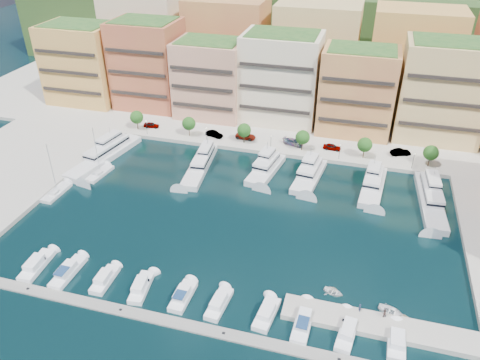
{
  "coord_description": "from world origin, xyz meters",
  "views": [
    {
      "loc": [
        22.05,
        -77.63,
        59.35
      ],
      "look_at": [
        -1.52,
        6.31,
        6.0
      ],
      "focal_mm": 35.0,
      "sensor_mm": 36.0,
      "label": 1
    }
  ],
  "objects": [
    {
      "name": "tree_4",
      "position": [
        24.0,
        33.5,
        4.74
      ],
      "size": [
        3.8,
        3.8,
        5.65
      ],
      "color": "#473323",
      "rests_on": "north_quay"
    },
    {
      "name": "backblock_2",
      "position": [
        5.0,
        74.0,
        16.0
      ],
      "size": [
        26.0,
        18.0,
        30.0
      ],
      "primitive_type": "cube",
      "color": "tan",
      "rests_on": "north_quay"
    },
    {
      "name": "tender_0",
      "position": [
        21.73,
        -16.37,
        0.36
      ],
      "size": [
        4.03,
        3.36,
        0.72
      ],
      "primitive_type": "imported",
      "rotation": [
        0.0,
        0.0,
        1.29
      ],
      "color": "white",
      "rests_on": "ground"
    },
    {
      "name": "apartment_3",
      "position": [
        -2.0,
        51.99,
        13.81
      ],
      "size": [
        22.0,
        16.5,
        25.8
      ],
      "color": "beige",
      "rests_on": "north_quay"
    },
    {
      "name": "person_0",
      "position": [
        26.26,
        -20.22,
        1.77
      ],
      "size": [
        0.59,
        0.67,
        1.53
      ],
      "primitive_type": "imported",
      "rotation": [
        0.0,
        0.0,
        2.06
      ],
      "color": "#242C49",
      "rests_on": "finger_pier"
    },
    {
      "name": "tree_3",
      "position": [
        8.0,
        33.5,
        4.74
      ],
      "size": [
        3.8,
        3.8,
        5.65
      ],
      "color": "#473323",
      "rests_on": "north_quay"
    },
    {
      "name": "tree_0",
      "position": [
        -40.0,
        33.5,
        4.74
      ],
      "size": [
        3.8,
        3.8,
        5.65
      ],
      "color": "#473323",
      "rests_on": "north_quay"
    },
    {
      "name": "apartment_4",
      "position": [
        20.0,
        49.99,
        12.81
      ],
      "size": [
        20.0,
        15.5,
        23.8
      ],
      "color": "tan",
      "rests_on": "north_quay"
    },
    {
      "name": "yacht_6",
      "position": [
        39.63,
        18.25,
        1.21
      ],
      "size": [
        6.08,
        23.71,
        7.3
      ],
      "color": "silver",
      "rests_on": "ground"
    },
    {
      "name": "sailboat_1",
      "position": [
        -43.44,
        -1.83,
        0.31
      ],
      "size": [
        3.03,
        8.47,
        13.2
      ],
      "color": "silver",
      "rests_on": "ground"
    },
    {
      "name": "sailboat_2",
      "position": [
        -38.21,
        8.56,
        0.32
      ],
      "size": [
        3.76,
        8.63,
        13.2
      ],
      "color": "silver",
      "rests_on": "ground"
    },
    {
      "name": "tender_1",
      "position": [
        21.7,
        -15.52,
        0.37
      ],
      "size": [
        1.66,
        1.51,
        0.74
      ],
      "primitive_type": "imported",
      "rotation": [
        0.0,
        0.0,
        1.34
      ],
      "color": "beige",
      "rests_on": "ground"
    },
    {
      "name": "car_3",
      "position": [
        5.25,
        35.88,
        1.83
      ],
      "size": [
        6.1,
        3.72,
        1.65
      ],
      "primitive_type": "imported",
      "rotation": [
        0.0,
        0.0,
        1.31
      ],
      "color": "gray",
      "rests_on": "north_quay"
    },
    {
      "name": "lamppost_1",
      "position": [
        -18.0,
        31.2,
        3.83
      ],
      "size": [
        0.3,
        0.3,
        4.2
      ],
      "color": "black",
      "rests_on": "north_quay"
    },
    {
      "name": "person_1",
      "position": [
        30.1,
        -20.34,
        1.79
      ],
      "size": [
        0.95,
        0.87,
        1.58
      ],
      "primitive_type": "imported",
      "rotation": [
        0.0,
        0.0,
        3.59
      ],
      "color": "#452D29",
      "rests_on": "finger_pier"
    },
    {
      "name": "apartment_1",
      "position": [
        -44.0,
        51.99,
        14.31
      ],
      "size": [
        20.0,
        16.5,
        26.8
      ],
      "color": "#B14F3B",
      "rests_on": "north_quay"
    },
    {
      "name": "cruiser_8",
      "position": [
        24.79,
        -24.59,
        0.55
      ],
      "size": [
        3.59,
        8.69,
        2.55
      ],
      "color": "white",
      "rests_on": "ground"
    },
    {
      "name": "lamppost_4",
      "position": [
        36.0,
        31.2,
        3.83
      ],
      "size": [
        0.3,
        0.3,
        4.2
      ],
      "color": "black",
      "rests_on": "north_quay"
    },
    {
      "name": "car_5",
      "position": [
        33.31,
        37.61,
        1.86
      ],
      "size": [
        5.5,
        3.68,
        1.71
      ],
      "primitive_type": "imported",
      "rotation": [
        0.0,
        0.0,
        1.97
      ],
      "color": "gray",
      "rests_on": "north_quay"
    },
    {
      "name": "backblock_1",
      "position": [
        -25.0,
        74.0,
        16.0
      ],
      "size": [
        26.0,
        18.0,
        30.0
      ],
      "primitive_type": "cube",
      "color": "tan",
      "rests_on": "north_quay"
    },
    {
      "name": "cruiser_0",
      "position": [
        -32.12,
        -24.59,
        0.55
      ],
      "size": [
        3.38,
        8.75,
        2.55
      ],
      "color": "white",
      "rests_on": "ground"
    },
    {
      "name": "tree_1",
      "position": [
        -24.0,
        33.5,
        4.74
      ],
      "size": [
        3.8,
        3.8,
        5.65
      ],
      "color": "#473323",
      "rests_on": "north_quay"
    },
    {
      "name": "north_quay",
      "position": [
        0.0,
        62.0,
        0.0
      ],
      "size": [
        220.0,
        64.0,
        2.0
      ],
      "primitive_type": "cube",
      "color": "#9E998E",
      "rests_on": "ground"
    },
    {
      "name": "yacht_3",
      "position": [
        1.04,
        21.59,
        1.21
      ],
      "size": [
        7.24,
        16.73,
        7.3
      ],
      "color": "silver",
      "rests_on": "ground"
    },
    {
      "name": "cruiser_2",
      "position": [
        -18.0,
        -24.58,
        0.55
      ],
      "size": [
        2.67,
        7.17,
        2.55
      ],
      "color": "white",
      "rests_on": "ground"
    },
    {
      "name": "finger_pier",
      "position": [
        30.0,
        -22.0,
        0.0
      ],
      "size": [
        32.0,
        5.0,
        2.0
      ],
      "primitive_type": "cube",
      "color": "#9E998E",
      "rests_on": "ground"
    },
    {
      "name": "yacht_5",
      "position": [
        27.06,
        20.77,
        1.21
      ],
      "size": [
        6.13,
        18.29,
        7.3
      ],
      "color": "silver",
      "rests_on": "ground"
    },
    {
      "name": "lamppost_0",
      "position": [
        -36.0,
        31.2,
        3.83
      ],
      "size": [
        0.3,
        0.3,
        4.2
      ],
      "color": "black",
      "rests_on": "north_quay"
    },
    {
      "name": "yacht_0",
      "position": [
        -41.11,
        17.21,
        1.21
      ],
      "size": [
        9.26,
        26.16,
        7.3
      ],
      "color": "silver",
      "rests_on": "ground"
    },
    {
      "name": "car_2",
      "position": [
        -8.22,
        35.96,
        1.79
      ],
      "size": [
        5.77,
        2.85,
        1.57
      ],
      "primitive_type": "imported",
      "rotation": [
        0.0,
        0.0,
        1.53
      ],
      "color": "gray",
      "rests_on": "north_quay"
    },
    {
      "name": "tender_3",
      "position": [
        33.51,
        -18.7,
        0.38
      ],
      "size": [
        1.67,
        1.53,
        0.76
      ],
      "primitive_type": "imported",
      "rotation": [
        0.0,
        0.0,
        1.35
      ],
      "color": "beige",
      "rests_on": "ground"
    },
    {
      "name": "apartment_2",
      "position": [
        -23.0,
        49.99,
        12.31
      ],
      "size": [
        20.0,
        15.5,
        22.8
      ],
      "color": "tan",
      "rests_on": "north_quay"
    },
    {
      "name": "ground",
      "position": [
        0.0,
        0.0,
        0.0
      ],
      "size": [
        400.0,
        400.0,
        0.0
      ],
      "primitive_type": "plane",
      "color": "black",
      "rests_on": "ground"
    },
    {
      "name": "lamppost_2",
      "position": [
        0.0,
        31.2,
        3.83
      ],
      "size": [
        0.3,
        0.3,
        4.2
      ],
      "color": "black",
      "rests_on": "north_quay"
    },
    {
      "name": "cruiser_5",
      "position": [
        3.45,
        -24.58,
        0.55
      ],
      "size": [
        3.11,
        7.62,
        2.55
      ],
      "color": "white",
      "rests_on": "ground"
    },
    {
      "name": "cruiser_6",
      "position": [
        11.67,
        -24.58,
        0.55
      ],
      "size": [
        3.46,
        7.62,
        2.55
      ],
      "color": "white",
      "rests_on": "ground"
    },
    {
      "name": "tender_2",
      "position": [
        31.36,
        -18.2,
        0.43
      ],
      "size": [
        4.77,
        3.94,
        0.86
      ],
      "primitive_type": "imported",
      "rotation": [
        0.0,
        0.0,
        1.3
      ],
      "color": "white",
      "rests_on": "ground"
    },
    {
      "name": "car_0",
      "position": [
        -36.73,
        35.71,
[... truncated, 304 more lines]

